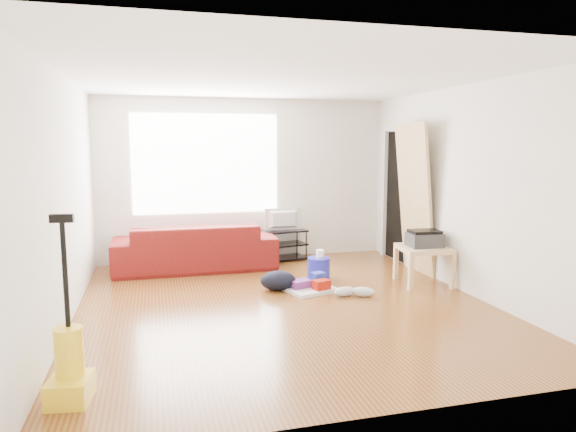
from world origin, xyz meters
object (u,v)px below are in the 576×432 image
object	(u,v)px
side_table	(424,253)
vacuum	(69,367)
tv_stand	(284,244)
backpack	(278,290)
sofa	(196,269)
cleaning_tray	(311,286)
bucket	(319,279)

from	to	relation	value
side_table	vacuum	size ratio (longest dim) A/B	0.51
tv_stand	side_table	bearing A→B (deg)	-63.59
tv_stand	backpack	xyz separation A→B (m)	(-0.49, -1.64, -0.24)
sofa	vacuum	distance (m)	3.88
cleaning_tray	side_table	bearing A→B (deg)	-2.17
sofa	vacuum	bearing A→B (deg)	72.58
cleaning_tray	backpack	distance (m)	0.42
sofa	side_table	bearing A→B (deg)	150.71
sofa	bucket	bearing A→B (deg)	146.62
sofa	backpack	xyz separation A→B (m)	(0.91, -1.37, 0.00)
vacuum	bucket	bearing A→B (deg)	53.09
tv_stand	sofa	bearing A→B (deg)	-179.87
bucket	tv_stand	bearing A→B (deg)	96.76
side_table	bucket	xyz separation A→B (m)	(-1.24, 0.55, -0.41)
bucket	sofa	bearing A→B (deg)	146.62
vacuum	sofa	bearing A→B (deg)	81.02
cleaning_tray	vacuum	xyz separation A→B (m)	(-2.45, -2.19, 0.18)
sofa	bucket	xyz separation A→B (m)	(1.55, -1.02, 0.00)
side_table	tv_stand	bearing A→B (deg)	127.23
sofa	side_table	distance (m)	3.23
tv_stand	bucket	distance (m)	1.32
tv_stand	side_table	xyz separation A→B (m)	(1.40, -1.84, 0.17)
sofa	cleaning_tray	distance (m)	1.99
backpack	vacuum	bearing A→B (deg)	-121.71
backpack	sofa	bearing A→B (deg)	133.34
tv_stand	cleaning_tray	bearing A→B (deg)	-104.14
sofa	side_table	world-z (taller)	side_table
sofa	backpack	size ratio (longest dim) A/B	5.26
backpack	tv_stand	bearing A→B (deg)	83.25
sofa	vacuum	size ratio (longest dim) A/B	1.74
cleaning_tray	backpack	bearing A→B (deg)	160.32
side_table	backpack	world-z (taller)	side_table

